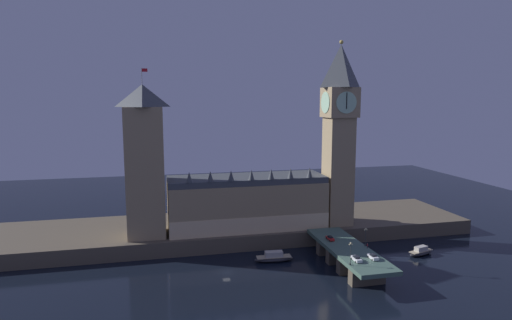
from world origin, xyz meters
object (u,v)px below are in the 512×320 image
car_northbound_lead (330,238)px  street_lamp_mid (366,235)px  clock_tower (339,129)px  victoria_tower (145,161)px  street_lamp_near (351,251)px  car_northbound_trail (356,259)px  boat_downstream (421,252)px  car_southbound_lead (373,257)px  pedestrian_mid_walk (367,246)px  boat_upstream (274,258)px

car_northbound_lead → street_lamp_mid: size_ratio=0.67×
clock_tower → car_northbound_lead: 46.05m
victoria_tower → street_lamp_near: victoria_tower is taller
car_northbound_trail → street_lamp_mid: (9.29, 12.10, 3.33)m
victoria_tower → boat_downstream: (99.57, -28.64, -33.51)m
car_northbound_lead → street_lamp_near: (-3.36, -23.70, 3.87)m
car_northbound_lead → street_lamp_mid: street_lamp_mid is taller
victoria_tower → boat_downstream: bearing=-16.0°
car_northbound_trail → car_southbound_lead: (5.93, 0.31, 0.02)m
pedestrian_mid_walk → street_lamp_mid: size_ratio=0.27×
clock_tower → boat_downstream: bearing=-50.5°
street_lamp_near → boat_upstream: size_ratio=0.50×
car_northbound_lead → boat_upstream: bearing=173.9°
victoria_tower → street_lamp_mid: victoria_tower is taller
pedestrian_mid_walk → street_lamp_mid: (0.40, 2.31, 3.12)m
car_northbound_trail → street_lamp_near: 5.71m
car_northbound_lead → pedestrian_mid_walk: bearing=-51.8°
car_southbound_lead → boat_upstream: bearing=139.1°
boat_upstream → victoria_tower: bearing=153.3°
car_northbound_trail → pedestrian_mid_walk: bearing=47.8°
boat_downstream → victoria_tower: bearing=164.0°
victoria_tower → street_lamp_mid: 84.66m
pedestrian_mid_walk → boat_downstream: pedestrian_mid_walk is taller
car_northbound_trail → victoria_tower: bearing=144.9°
car_northbound_trail → car_southbound_lead: bearing=3.0°
victoria_tower → pedestrian_mid_walk: (73.72, -35.77, -26.65)m
boat_upstream → boat_downstream: size_ratio=1.24×
car_southbound_lead → street_lamp_mid: street_lamp_mid is taller
street_lamp_mid → victoria_tower: bearing=155.7°
car_northbound_lead → boat_downstream: 35.61m
car_northbound_lead → boat_upstream: car_northbound_lead is taller
clock_tower → car_northbound_lead: bearing=-118.9°
boat_upstream → pedestrian_mid_walk: bearing=-24.6°
victoria_tower → car_northbound_lead: 74.34m
street_lamp_near → clock_tower: bearing=71.1°
car_northbound_trail → street_lamp_near: bearing=-142.0°
street_lamp_near → boat_upstream: street_lamp_near is taller
car_northbound_trail → car_northbound_lead: bearing=90.0°
street_lamp_mid → car_northbound_trail: bearing=-127.5°
victoria_tower → car_northbound_lead: (64.83, -24.48, -26.93)m
clock_tower → street_lamp_near: bearing=-108.9°
clock_tower → street_lamp_mid: 47.07m
street_lamp_mid → boat_upstream: bearing=159.5°
clock_tower → pedestrian_mid_walk: size_ratio=43.23×
pedestrian_mid_walk → boat_downstream: size_ratio=0.15×
car_southbound_lead → boat_upstream: (-26.46, 22.95, -6.55)m
boat_downstream → car_northbound_trail: bearing=-154.0°
car_northbound_lead → clock_tower: bearing=61.1°
victoria_tower → car_northbound_trail: bearing=-35.1°
car_northbound_trail → boat_upstream: size_ratio=0.33×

